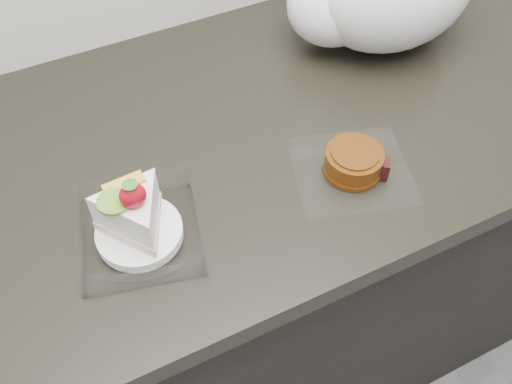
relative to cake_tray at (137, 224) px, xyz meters
name	(u,v)px	position (x,y,z in m)	size (l,w,h in m)	color
counter	(222,281)	(0.16, 0.13, -0.48)	(2.04, 0.64, 0.90)	black
cake_tray	(137,224)	(0.00, 0.00, 0.00)	(0.20, 0.20, 0.13)	white
mooncake_wrap	(354,163)	(0.33, -0.02, -0.02)	(0.22, 0.21, 0.04)	white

